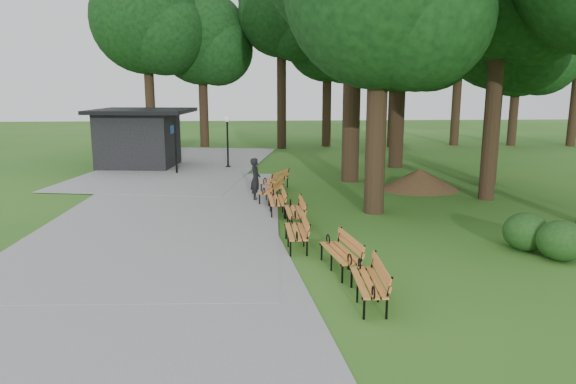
{
  "coord_description": "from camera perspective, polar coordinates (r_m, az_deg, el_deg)",
  "views": [
    {
      "loc": [
        -0.78,
        -15.47,
        4.51
      ],
      "look_at": [
        0.2,
        1.11,
        1.1
      ],
      "focal_mm": 33.23,
      "sensor_mm": 36.0,
      "label": 1
    }
  ],
  "objects": [
    {
      "name": "ground",
      "position": [
        16.14,
        -0.49,
        -4.63
      ],
      "size": [
        100.0,
        100.0,
        0.0
      ],
      "primitive_type": "plane",
      "color": "#2B5F1B",
      "rests_on": "ground"
    },
    {
      "name": "bench_1",
      "position": [
        13.13,
        5.6,
        -6.51
      ],
      "size": [
        0.96,
        1.98,
        0.88
      ],
      "primitive_type": null,
      "rotation": [
        0.0,
        0.0,
        -1.4
      ],
      "color": "orange",
      "rests_on": "ground"
    },
    {
      "name": "bench_4",
      "position": [
        18.79,
        -1.25,
        -0.91
      ],
      "size": [
        0.7,
        1.92,
        0.88
      ],
      "primitive_type": null,
      "rotation": [
        0.0,
        0.0,
        -1.54
      ],
      "color": "orange",
      "rests_on": "ground"
    },
    {
      "name": "person",
      "position": [
        20.77,
        -3.49,
        1.37
      ],
      "size": [
        0.41,
        0.61,
        1.66
      ],
      "primitive_type": "imported",
      "rotation": [
        0.0,
        0.0,
        1.55
      ],
      "color": "black",
      "rests_on": "ground"
    },
    {
      "name": "lawn_tree_4",
      "position": [
        29.49,
        12.01,
        17.42
      ],
      "size": [
        7.33,
        7.33,
        11.33
      ],
      "color": "black",
      "rests_on": "ground"
    },
    {
      "name": "bench_3",
      "position": [
        17.12,
        0.68,
        -2.16
      ],
      "size": [
        0.69,
        1.91,
        0.88
      ],
      "primitive_type": null,
      "rotation": [
        0.0,
        0.0,
        -1.55
      ],
      "color": "orange",
      "rests_on": "ground"
    },
    {
      "name": "kiosk",
      "position": [
        30.12,
        -15.73,
        5.56
      ],
      "size": [
        5.46,
        4.89,
        3.14
      ],
      "primitive_type": null,
      "rotation": [
        0.0,
        0.0,
        -0.11
      ],
      "color": "black",
      "rests_on": "ground"
    },
    {
      "name": "lamp_post",
      "position": [
        28.85,
        -6.51,
        6.6
      ],
      "size": [
        0.32,
        0.32,
        2.79
      ],
      "color": "black",
      "rests_on": "ground"
    },
    {
      "name": "tree_backdrop",
      "position": [
        38.82,
        8.68,
        17.09
      ],
      "size": [
        37.34,
        8.89,
        16.63
      ],
      "primitive_type": null,
      "color": "black",
      "rests_on": "ground"
    },
    {
      "name": "dirt_mound",
      "position": [
        23.59,
        13.94,
        1.35
      ],
      "size": [
        2.85,
        2.85,
        0.9
      ],
      "primitive_type": "cone",
      "color": "#47301C",
      "rests_on": "ground"
    },
    {
      "name": "lawn_tree_5",
      "position": [
        25.67,
        21.83,
        15.53
      ],
      "size": [
        4.96,
        4.96,
        9.16
      ],
      "color": "black",
      "rests_on": "ground"
    },
    {
      "name": "shrub_2",
      "position": [
        15.63,
        27.02,
        -6.48
      ],
      "size": [
        1.23,
        1.23,
        1.05
      ],
      "primitive_type": "ellipsoid",
      "color": "#193D14",
      "rests_on": "ground"
    },
    {
      "name": "bench_6",
      "position": [
        22.64,
        -1.44,
        1.23
      ],
      "size": [
        1.45,
        1.98,
        0.88
      ],
      "primitive_type": null,
      "rotation": [
        0.0,
        0.0,
        -2.06
      ],
      "color": "orange",
      "rests_on": "ground"
    },
    {
      "name": "bench_0",
      "position": [
        11.35,
        8.57,
        -9.54
      ],
      "size": [
        0.69,
        1.92,
        0.88
      ],
      "primitive_type": null,
      "rotation": [
        0.0,
        0.0,
        -1.6
      ],
      "color": "orange",
      "rests_on": "ground"
    },
    {
      "name": "path",
      "position": [
        19.28,
        -12.92,
        -2.14
      ],
      "size": [
        12.0,
        38.0,
        0.06
      ],
      "primitive_type": "cube",
      "color": "gray",
      "rests_on": "ground"
    },
    {
      "name": "bench_2",
      "position": [
        14.88,
        0.87,
        -4.27
      ],
      "size": [
        0.67,
        1.91,
        0.88
      ],
      "primitive_type": null,
      "rotation": [
        0.0,
        0.0,
        -1.56
      ],
      "color": "orange",
      "rests_on": "ground"
    },
    {
      "name": "bench_5",
      "position": [
        20.65,
        -1.77,
        0.22
      ],
      "size": [
        1.22,
        2.0,
        0.88
      ],
      "primitive_type": null,
      "rotation": [
        0.0,
        0.0,
        -1.9
      ],
      "color": "orange",
      "rests_on": "ground"
    },
    {
      "name": "shrub_0",
      "position": [
        16.1,
        23.96,
        -5.7
      ],
      "size": [
        1.23,
        1.23,
        1.04
      ],
      "primitive_type": "ellipsoid",
      "color": "#193D14",
      "rests_on": "ground"
    }
  ]
}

